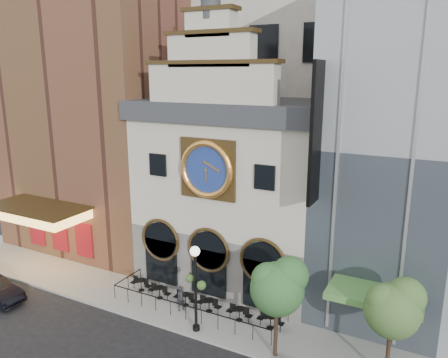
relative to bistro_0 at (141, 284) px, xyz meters
name	(u,v)px	position (x,y,z in m)	size (l,w,h in m)	color
ground	(174,333)	(4.45, -2.77, -0.61)	(120.00, 120.00, 0.00)	black
sidewalk	(197,310)	(4.45, -0.27, -0.54)	(44.00, 5.00, 0.15)	gray
clock_building	(237,185)	(4.45, 5.05, 6.07)	(12.60, 8.78, 18.65)	#605E5B
theater_building	(106,91)	(-8.55, 7.18, 11.99)	(14.00, 15.60, 25.00)	brown
office_tower	(302,0)	(4.45, 17.23, 19.39)	(20.00, 16.00, 40.00)	silver
cafe_railing	(197,302)	(4.45, -0.27, -0.01)	(10.60, 2.60, 0.90)	black
bistro_0	(141,284)	(0.00, 0.00, 0.00)	(1.58, 0.68, 0.90)	black
bistro_1	(160,292)	(1.67, -0.26, 0.00)	(1.58, 0.68, 0.90)	black
bistro_2	(185,299)	(3.58, -0.25, 0.00)	(1.58, 0.68, 0.90)	black
bistro_3	(209,304)	(5.21, -0.16, 0.00)	(1.58, 0.68, 0.90)	black
bistro_4	(239,313)	(7.23, -0.20, 0.00)	(1.58, 0.68, 0.90)	black
bistro_5	(270,321)	(9.10, -0.09, 0.00)	(1.58, 0.68, 0.90)	black
pedestrian	(181,298)	(3.65, -0.80, 0.30)	(0.55, 0.36, 1.52)	black
lamppost	(195,279)	(5.54, -2.18, 2.61)	(1.50, 0.93, 4.97)	black
tree_left	(278,285)	(10.27, -2.18, 3.43)	(2.76, 2.66, 5.31)	#382619
tree_right	(394,306)	(15.46, -1.35, 3.24)	(2.62, 2.53, 5.05)	#382619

